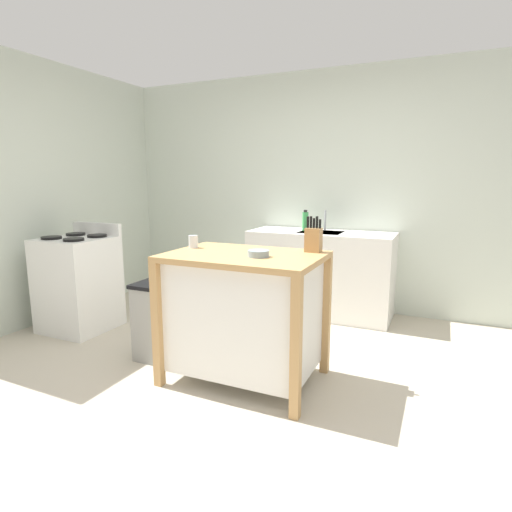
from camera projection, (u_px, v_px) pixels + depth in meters
name	position (u px, v px, depth m)	size (l,w,h in m)	color
ground_plane	(235.00, 386.00, 2.94)	(5.92, 5.92, 0.00)	#BCB29E
wall_back	(323.00, 192.00, 4.67)	(4.92, 0.10, 2.60)	silver
wall_left	(62.00, 193.00, 4.41)	(0.10, 2.79, 2.60)	beige
kitchen_island	(244.00, 310.00, 2.97)	(1.07, 0.74, 0.93)	tan
knife_block	(313.00, 239.00, 2.95)	(0.11, 0.09, 0.25)	#AD7F4C
bowl_ceramic_small	(259.00, 253.00, 2.77)	(0.14, 0.14, 0.04)	gray
drinking_cup	(193.00, 242.00, 3.14)	(0.07, 0.07, 0.09)	silver
trash_bin	(158.00, 322.00, 3.33)	(0.36, 0.28, 0.63)	gray
sink_counter	(320.00, 273.00, 4.47)	(1.51, 0.60, 0.89)	white
sink_faucet	(325.00, 220.00, 4.50)	(0.02, 0.02, 0.22)	#B7BCC1
bottle_dish_soap	(305.00, 221.00, 4.48)	(0.06, 0.06, 0.22)	green
stove	(79.00, 283.00, 4.01)	(0.60, 0.60, 1.01)	silver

